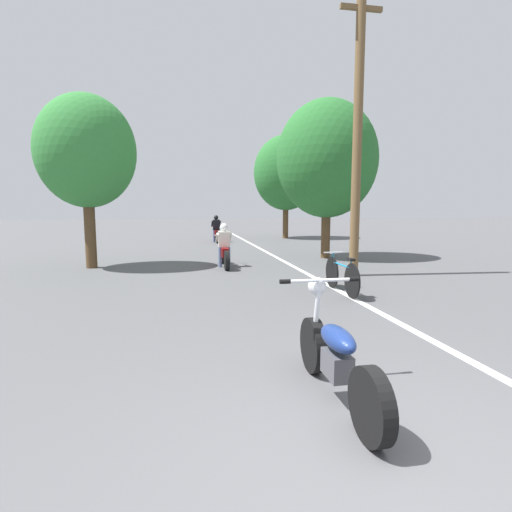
# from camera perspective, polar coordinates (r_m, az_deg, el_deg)

# --- Properties ---
(ground_plane) EXTENTS (120.00, 120.00, 0.00)m
(ground_plane) POSITION_cam_1_polar(r_m,az_deg,el_deg) (3.19, 19.27, -28.46)
(ground_plane) COLOR #515154
(lane_stripe_edge) EXTENTS (0.14, 48.00, 0.01)m
(lane_stripe_edge) POSITION_cam_1_polar(r_m,az_deg,el_deg) (15.86, 1.77, 0.44)
(lane_stripe_edge) COLOR white
(lane_stripe_edge) RESTS_ON ground
(utility_pole) EXTENTS (1.10, 0.24, 7.31)m
(utility_pole) POSITION_cam_1_polar(r_m,az_deg,el_deg) (11.02, 14.30, 16.87)
(utility_pole) COLOR brown
(utility_pole) RESTS_ON ground
(roadside_tree_right_near) EXTENTS (3.57, 3.21, 5.54)m
(roadside_tree_right_near) POSITION_cam_1_polar(r_m,az_deg,el_deg) (14.58, 10.14, 13.45)
(roadside_tree_right_near) COLOR #513A23
(roadside_tree_right_near) RESTS_ON ground
(roadside_tree_right_far) EXTENTS (3.70, 3.33, 5.88)m
(roadside_tree_right_far) POSITION_cam_1_polar(r_m,az_deg,el_deg) (23.36, 4.30, 11.74)
(roadside_tree_right_far) COLOR #513A23
(roadside_tree_right_far) RESTS_ON ground
(roadside_tree_left) EXTENTS (2.85, 2.56, 5.07)m
(roadside_tree_left) POSITION_cam_1_polar(r_m,az_deg,el_deg) (12.99, -23.11, 13.50)
(roadside_tree_left) COLOR #513A23
(roadside_tree_left) RESTS_ON ground
(motorcycle_foreground) EXTENTS (0.86, 2.00, 1.09)m
(motorcycle_foreground) POSITION_cam_1_polar(r_m,az_deg,el_deg) (3.97, 11.27, -13.85)
(motorcycle_foreground) COLOR black
(motorcycle_foreground) RESTS_ON ground
(motorcycle_rider_lead) EXTENTS (0.50, 2.01, 1.33)m
(motorcycle_rider_lead) POSITION_cam_1_polar(r_m,az_deg,el_deg) (12.21, -4.57, 0.83)
(motorcycle_rider_lead) COLOR black
(motorcycle_rider_lead) RESTS_ON ground
(motorcycle_rider_far) EXTENTS (0.50, 2.13, 1.40)m
(motorcycle_rider_far) POSITION_cam_1_polar(r_m,az_deg,el_deg) (20.84, -5.69, 3.45)
(motorcycle_rider_far) COLOR black
(motorcycle_rider_far) RESTS_ON ground
(bicycle_parked) EXTENTS (0.44, 1.80, 0.83)m
(bicycle_parked) POSITION_cam_1_polar(r_m,az_deg,el_deg) (8.69, 12.13, -2.70)
(bicycle_parked) COLOR black
(bicycle_parked) RESTS_ON ground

